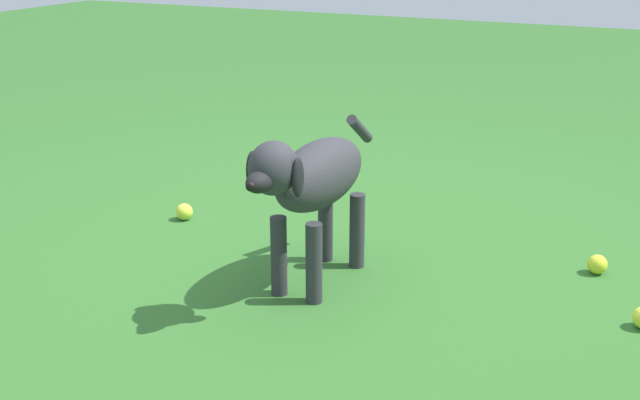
% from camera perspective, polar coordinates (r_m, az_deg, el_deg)
% --- Properties ---
extents(ground, '(14.00, 14.00, 0.00)m').
position_cam_1_polar(ground, '(2.90, 0.05, -4.14)').
color(ground, '#2D6026').
extents(dog, '(0.20, 0.80, 0.54)m').
position_cam_1_polar(dog, '(2.58, -0.48, 1.35)').
color(dog, '#2D2D33').
rests_on(dog, ground).
extents(tennis_ball_0, '(0.07, 0.07, 0.07)m').
position_cam_1_polar(tennis_ball_0, '(2.93, 18.47, -4.21)').
color(tennis_ball_0, '#C9D12D').
rests_on(tennis_ball_0, ground).
extents(tennis_ball_3, '(0.07, 0.07, 0.07)m').
position_cam_1_polar(tennis_ball_3, '(3.31, -9.28, -0.80)').
color(tennis_ball_3, '#CDDB3E').
rests_on(tennis_ball_3, ground).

